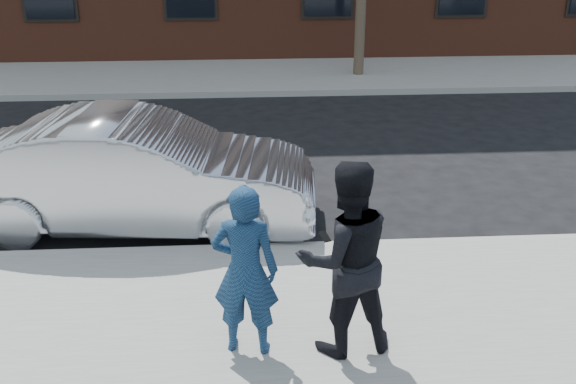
{
  "coord_description": "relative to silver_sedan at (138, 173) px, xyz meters",
  "views": [
    {
      "loc": [
        1.54,
        -6.21,
        4.21
      ],
      "look_at": [
        1.97,
        0.4,
        1.38
      ],
      "focal_mm": 42.0,
      "sensor_mm": 36.0,
      "label": 1
    }
  ],
  "objects": [
    {
      "name": "man_hoodie",
      "position": [
        1.47,
        -3.18,
        0.22
      ],
      "size": [
        0.7,
        0.55,
        1.75
      ],
      "rotation": [
        0.0,
        0.0,
        2.99
      ],
      "color": "navy",
      "rests_on": "near_sidewalk"
    },
    {
      "name": "ground",
      "position": [
        -0.03,
        -2.54,
        -0.81
      ],
      "size": [
        100.0,
        100.0,
        0.0
      ],
      "primitive_type": "plane",
      "color": "black",
      "rests_on": "ground"
    },
    {
      "name": "silver_sedan",
      "position": [
        0.0,
        0.0,
        0.0
      ],
      "size": [
        5.02,
        2.11,
        1.61
      ],
      "primitive_type": "imported",
      "rotation": [
        0.0,
        0.0,
        1.49
      ],
      "color": "#B7BABF",
      "rests_on": "ground"
    },
    {
      "name": "near_sidewalk",
      "position": [
        -0.03,
        -2.79,
        -0.73
      ],
      "size": [
        50.0,
        3.5,
        0.15
      ],
      "primitive_type": "cube",
      "color": "gray",
      "rests_on": "ground"
    },
    {
      "name": "man_peacoat",
      "position": [
        2.41,
        -3.2,
        0.33
      ],
      "size": [
        1.09,
        0.92,
        1.97
      ],
      "rotation": [
        0.0,
        0.0,
        3.34
      ],
      "color": "black",
      "rests_on": "near_sidewalk"
    },
    {
      "name": "far_sidewalk",
      "position": [
        -0.03,
        8.71,
        -0.73
      ],
      "size": [
        50.0,
        3.5,
        0.15
      ],
      "primitive_type": "cube",
      "color": "gray",
      "rests_on": "ground"
    },
    {
      "name": "far_curb",
      "position": [
        -0.03,
        6.91,
        -0.73
      ],
      "size": [
        50.0,
        0.1,
        0.15
      ],
      "primitive_type": "cube",
      "color": "#999691",
      "rests_on": "ground"
    },
    {
      "name": "near_curb",
      "position": [
        -0.03,
        -0.99,
        -0.73
      ],
      "size": [
        50.0,
        0.1,
        0.15
      ],
      "primitive_type": "cube",
      "color": "#999691",
      "rests_on": "ground"
    }
  ]
}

